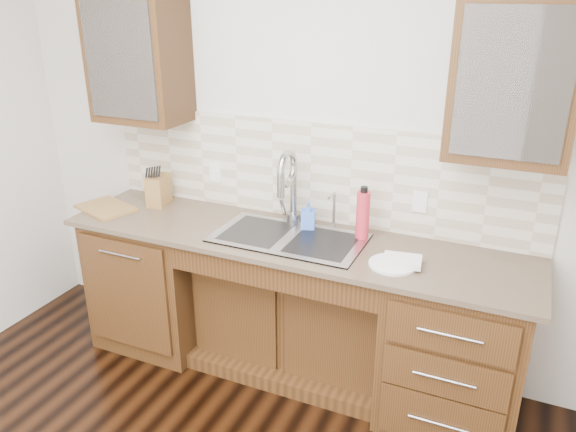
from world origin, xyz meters
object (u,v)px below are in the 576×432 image
at_px(soap_bottle, 308,215).
at_px(water_bottle, 363,216).
at_px(plate, 393,264).
at_px(knife_block, 159,190).
at_px(cutting_board, 106,208).

bearing_deg(soap_bottle, water_bottle, -18.21).
relative_size(plate, knife_block, 1.25).
bearing_deg(soap_bottle, plate, -42.03).
height_order(soap_bottle, plate, soap_bottle).
xyz_separation_m(soap_bottle, plate, (0.56, -0.26, -0.08)).
xyz_separation_m(water_bottle, cutting_board, (-1.62, -0.22, -0.13)).
xyz_separation_m(soap_bottle, knife_block, (-1.03, -0.01, 0.01)).
relative_size(water_bottle, knife_block, 1.43).
bearing_deg(plate, knife_block, 171.32).
bearing_deg(soap_bottle, cutting_board, 172.05).
relative_size(water_bottle, plate, 1.14).
bearing_deg(water_bottle, knife_block, -179.62).
height_order(soap_bottle, cutting_board, soap_bottle).
bearing_deg(water_bottle, cutting_board, -172.33).
bearing_deg(plate, soap_bottle, 155.62).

